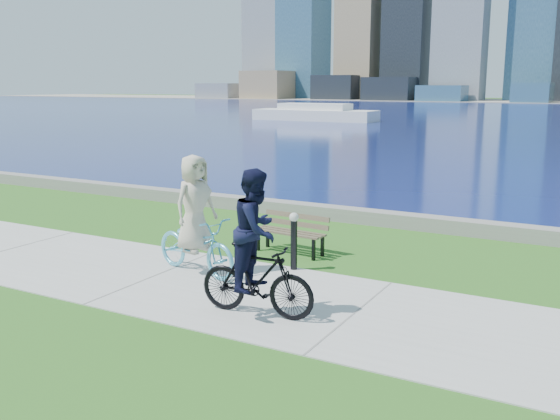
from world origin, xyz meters
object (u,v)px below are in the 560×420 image
Objects in this scene: park_bench at (292,230)px; cyclist_man at (257,255)px; bollard_lamp at (294,237)px; cyclist_woman at (196,230)px.

cyclist_man is (1.26, -3.55, 0.48)m from park_bench.
park_bench is 1.44× the size of bollard_lamp.
cyclist_man is at bearing -65.36° from park_bench.
cyclist_woman is (-0.87, -2.22, 0.35)m from park_bench.
bollard_lamp is 1.87m from cyclist_woman.
cyclist_woman reaches higher than bollard_lamp.
cyclist_man is at bearing -75.45° from bollard_lamp.
bollard_lamp is at bearing 9.13° from cyclist_man.
bollard_lamp reaches higher than park_bench.
bollard_lamp is 0.50× the size of cyclist_man.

